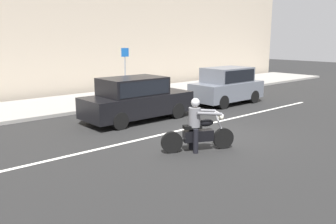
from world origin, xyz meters
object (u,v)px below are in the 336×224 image
parked_hatchback_slate_gray (227,85)px  motorcycle_with_rider_gray (198,129)px  parked_sedan_black (136,98)px  street_sign_post (125,68)px

parked_hatchback_slate_gray → motorcycle_with_rider_gray: bearing=-146.2°
parked_sedan_black → street_sign_post: (2.28, 4.11, 0.83)m
parked_hatchback_slate_gray → street_sign_post: (-3.25, 4.11, 0.78)m
motorcycle_with_rider_gray → parked_hatchback_slate_gray: (6.43, 4.30, 0.29)m
motorcycle_with_rider_gray → parked_sedan_black: parked_sedan_black is taller
parked_hatchback_slate_gray → street_sign_post: size_ratio=1.47×
parked_sedan_black → motorcycle_with_rider_gray: bearing=-101.8°
parked_sedan_black → parked_hatchback_slate_gray: parked_hatchback_slate_gray is taller
motorcycle_with_rider_gray → street_sign_post: street_sign_post is taller
parked_sedan_black → parked_hatchback_slate_gray: (5.53, 0.01, 0.05)m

